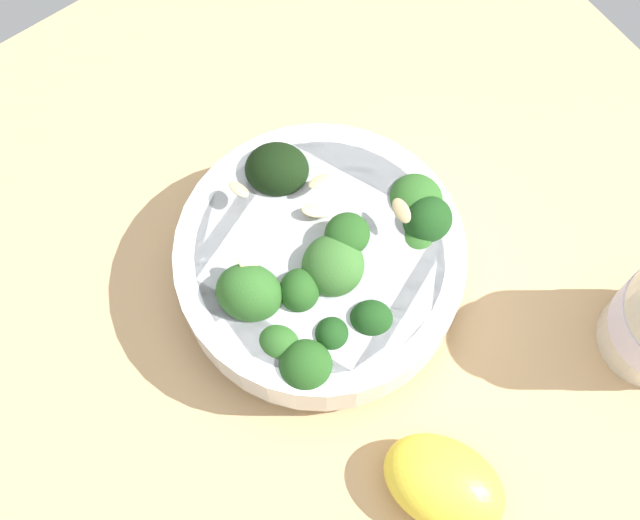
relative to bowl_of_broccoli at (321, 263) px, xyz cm
name	(u,v)px	position (x,y,z in cm)	size (l,w,h in cm)	color
ground_plane	(318,347)	(2.67, 3.22, -5.60)	(68.99, 68.99, 3.68)	tan
bowl_of_broccoli	(321,263)	(0.00, 0.00, 0.00)	(19.19, 19.08, 8.77)	white
lemon_wedge	(444,484)	(2.16, 15.79, -1.77)	(7.93, 5.59, 3.97)	yellow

